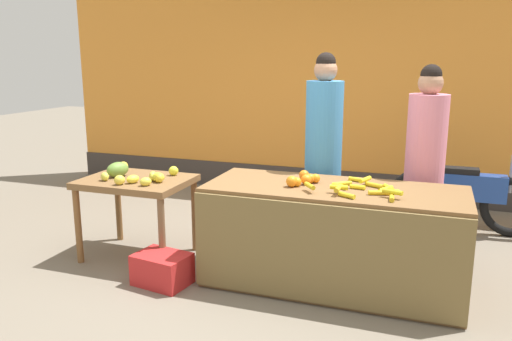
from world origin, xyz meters
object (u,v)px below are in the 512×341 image
produce_crate (162,269)px  parked_motorcycle (464,196)px  produce_sack (240,211)px  vendor_woman_pink_shirt (424,167)px  vendor_woman_blue_shirt (323,155)px

produce_crate → parked_motorcycle: bearing=42.7°
produce_crate → produce_sack: bearing=79.8°
parked_motorcycle → produce_crate: bearing=-137.3°
produce_sack → vendor_woman_pink_shirt: bearing=-2.4°
parked_motorcycle → produce_sack: parked_motorcycle is taller
vendor_woman_pink_shirt → produce_crate: 2.43m
parked_motorcycle → produce_sack: bearing=-155.5°
vendor_woman_pink_shirt → parked_motorcycle: bearing=68.8°
vendor_woman_pink_shirt → produce_sack: bearing=177.6°
vendor_woman_blue_shirt → produce_sack: vendor_woman_blue_shirt is taller
vendor_woman_blue_shirt → vendor_woman_pink_shirt: 0.90m
produce_sack → produce_crate: bearing=-100.2°
parked_motorcycle → produce_crate: (-2.41, -2.23, -0.27)m
parked_motorcycle → produce_crate: parked_motorcycle is taller
vendor_woman_pink_shirt → produce_crate: (-1.99, -1.15, -0.78)m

